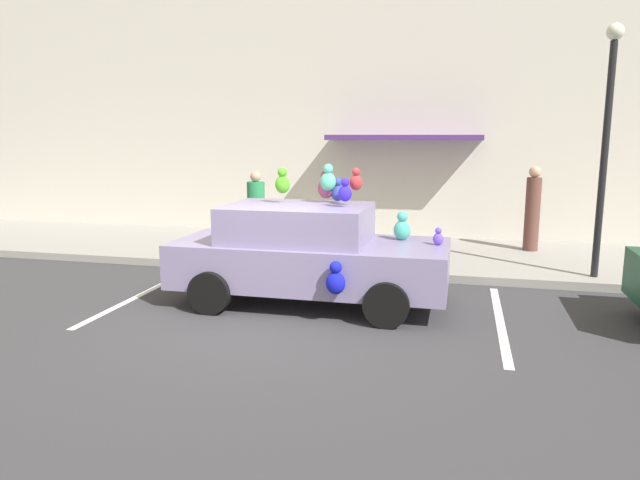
% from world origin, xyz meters
% --- Properties ---
extents(ground_plane, '(60.00, 60.00, 0.00)m').
position_xyz_m(ground_plane, '(0.00, 0.00, 0.00)').
color(ground_plane, '#38383A').
extents(sidewalk, '(24.00, 4.00, 0.15)m').
position_xyz_m(sidewalk, '(0.00, 5.00, 0.07)').
color(sidewalk, gray).
rests_on(sidewalk, ground).
extents(storefront_building, '(24.00, 1.25, 6.40)m').
position_xyz_m(storefront_building, '(0.01, 7.14, 3.19)').
color(storefront_building, beige).
rests_on(storefront_building, ground).
extents(parking_stripe_front, '(0.12, 3.60, 0.01)m').
position_xyz_m(parking_stripe_front, '(3.23, 1.00, 0.00)').
color(parking_stripe_front, silver).
rests_on(parking_stripe_front, ground).
extents(parking_stripe_rear, '(0.12, 3.60, 0.01)m').
position_xyz_m(parking_stripe_rear, '(-2.47, 1.00, 0.00)').
color(parking_stripe_rear, silver).
rests_on(parking_stripe_rear, ground).
extents(plush_covered_car, '(4.20, 2.13, 2.17)m').
position_xyz_m(plush_covered_car, '(0.33, 1.25, 0.80)').
color(plush_covered_car, gray).
rests_on(plush_covered_car, ground).
extents(teddy_bear_on_sidewalk, '(0.42, 0.35, 0.80)m').
position_xyz_m(teddy_bear_on_sidewalk, '(-1.69, 3.97, 0.52)').
color(teddy_bear_on_sidewalk, brown).
rests_on(teddy_bear_on_sidewalk, sidewalk).
extents(street_lamp_post, '(0.28, 0.28, 4.26)m').
position_xyz_m(street_lamp_post, '(4.95, 3.50, 2.73)').
color(street_lamp_post, black).
rests_on(street_lamp_post, sidewalk).
extents(pedestrian_near_shopfront, '(0.35, 0.35, 1.76)m').
position_xyz_m(pedestrian_near_shopfront, '(-1.32, 3.48, 0.96)').
color(pedestrian_near_shopfront, '#2B8E53').
rests_on(pedestrian_near_shopfront, sidewalk).
extents(pedestrian_walking_past, '(0.31, 0.31, 1.82)m').
position_xyz_m(pedestrian_walking_past, '(4.11, 5.73, 1.01)').
color(pedestrian_walking_past, brown).
rests_on(pedestrian_walking_past, sidewalk).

